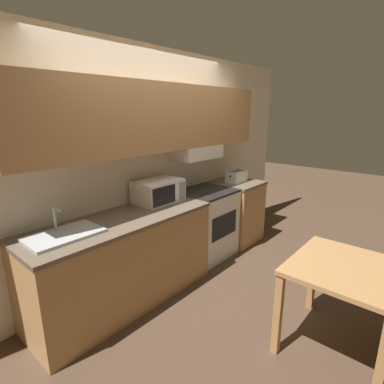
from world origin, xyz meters
TOP-DOWN VIEW (x-y plane):
  - ground_plane at (0.00, 0.00)m, footprint 16.00×16.00m
  - wall_back at (0.02, -0.07)m, footprint 5.64×0.38m
  - lower_counter_main at (-0.69, -0.33)m, footprint 1.89×0.67m
  - lower_counter_right_stub at (1.31, -0.33)m, footprint 0.64×0.67m
  - stove_range at (0.62, -0.31)m, footprint 0.72×0.62m
  - microwave at (-0.10, -0.21)m, footprint 0.52×0.36m
  - toaster at (1.28, -0.34)m, footprint 0.30×0.19m
  - sink_basin at (-1.25, -0.33)m, footprint 0.58×0.36m
  - dining_table at (0.05, -2.13)m, footprint 0.84×0.77m

SIDE VIEW (x-z plane):
  - ground_plane at x=0.00m, z-range 0.00..0.00m
  - stove_range at x=0.62m, z-range 0.00..0.89m
  - lower_counter_main at x=-0.69m, z-range 0.00..0.89m
  - lower_counter_right_stub at x=1.31m, z-range 0.00..0.89m
  - dining_table at x=0.05m, z-range 0.25..0.98m
  - sink_basin at x=-1.25m, z-range 0.79..1.01m
  - toaster at x=1.28m, z-range 0.89..1.05m
  - microwave at x=-0.10m, z-range 0.89..1.13m
  - wall_back at x=0.02m, z-range 0.26..2.81m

